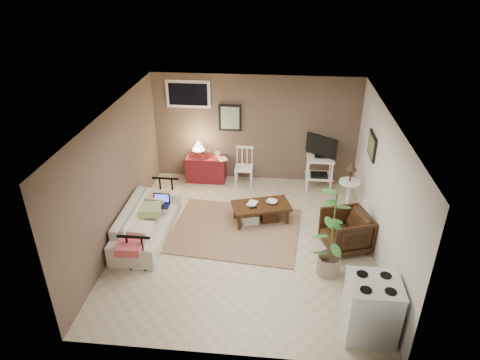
# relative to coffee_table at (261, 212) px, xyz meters

# --- Properties ---
(floor) EXTENTS (5.00, 5.00, 0.00)m
(floor) POSITION_rel_coffee_table_xyz_m (-0.25, -0.65, -0.23)
(floor) COLOR #C1B293
(floor) RESTS_ON ground
(art_back) EXTENTS (0.50, 0.03, 0.60)m
(art_back) POSITION_rel_coffee_table_xyz_m (-0.80, 1.82, 1.22)
(art_back) COLOR black
(art_right) EXTENTS (0.03, 0.60, 0.45)m
(art_right) POSITION_rel_coffee_table_xyz_m (1.98, 0.40, 1.29)
(art_right) COLOR black
(window) EXTENTS (0.96, 0.03, 0.60)m
(window) POSITION_rel_coffee_table_xyz_m (-1.70, 1.82, 1.72)
(window) COLOR white
(rug) EXTENTS (2.51, 2.09, 0.02)m
(rug) POSITION_rel_coffee_table_xyz_m (-0.45, -0.34, -0.22)
(rug) COLOR #957057
(rug) RESTS_ON floor
(coffee_table) EXTENTS (1.20, 0.85, 0.41)m
(coffee_table) POSITION_rel_coffee_table_xyz_m (0.00, 0.00, 0.00)
(coffee_table) COLOR #3B1E10
(coffee_table) RESTS_ON floor
(sofa) EXTENTS (0.59, 2.04, 0.80)m
(sofa) POSITION_rel_coffee_table_xyz_m (-2.05, -0.64, 0.17)
(sofa) COLOR beige
(sofa) RESTS_ON floor
(sofa_pillows) EXTENTS (0.39, 1.94, 0.14)m
(sofa_pillows) POSITION_rel_coffee_table_xyz_m (-2.00, -0.88, 0.26)
(sofa_pillows) COLOR beige
(sofa_pillows) RESTS_ON sofa
(sofa_end_rails) EXTENTS (0.55, 2.03, 0.68)m
(sofa_end_rails) POSITION_rel_coffee_table_xyz_m (-1.93, -0.64, 0.11)
(sofa_end_rails) COLOR black
(sofa_end_rails) RESTS_ON floor
(laptop) EXTENTS (0.31, 0.23, 0.21)m
(laptop) POSITION_rel_coffee_table_xyz_m (-1.85, -0.29, 0.29)
(laptop) COLOR black
(laptop) RESTS_ON sofa
(red_console) EXTENTS (0.88, 0.39, 1.01)m
(red_console) POSITION_rel_coffee_table_xyz_m (-1.34, 1.60, 0.12)
(red_console) COLOR maroon
(red_console) RESTS_ON floor
(spindle_chair) EXTENTS (0.39, 0.39, 0.87)m
(spindle_chair) POSITION_rel_coffee_table_xyz_m (-0.46, 1.50, 0.18)
(spindle_chair) COLOR white
(spindle_chair) RESTS_ON floor
(tv_stand) EXTENTS (0.63, 0.47, 1.23)m
(tv_stand) POSITION_rel_coffee_table_xyz_m (1.19, 1.49, 0.42)
(tv_stand) COLOR white
(tv_stand) RESTS_ON floor
(side_table) EXTENTS (0.41, 0.41, 1.10)m
(side_table) POSITION_rel_coffee_table_xyz_m (1.71, 0.59, 0.45)
(side_table) COLOR white
(side_table) RESTS_ON floor
(armchair) EXTENTS (0.88, 0.91, 0.75)m
(armchair) POSITION_rel_coffee_table_xyz_m (1.52, -0.66, 0.15)
(armchair) COLOR black
(armchair) RESTS_ON floor
(potted_plant) EXTENTS (0.41, 0.41, 1.65)m
(potted_plant) POSITION_rel_coffee_table_xyz_m (1.18, -1.40, 0.65)
(potted_plant) COLOR gray
(potted_plant) RESTS_ON floor
(stove) EXTENTS (0.68, 0.64, 0.89)m
(stove) POSITION_rel_coffee_table_xyz_m (1.61, -2.60, 0.21)
(stove) COLOR silver
(stove) RESTS_ON floor
(bowl) EXTENTS (0.21, 0.11, 0.20)m
(bowl) POSITION_rel_coffee_table_xyz_m (0.20, 0.08, 0.26)
(bowl) COLOR #3B1E10
(bowl) RESTS_ON coffee_table
(book_table) EXTENTS (0.17, 0.07, 0.23)m
(book_table) POSITION_rel_coffee_table_xyz_m (-0.25, 0.05, 0.28)
(book_table) COLOR #3B1E10
(book_table) RESTS_ON coffee_table
(book_console) EXTENTS (0.18, 0.09, 0.25)m
(book_console) POSITION_rel_coffee_table_xyz_m (-1.02, 1.48, 0.48)
(book_console) COLOR #3B1E10
(book_console) RESTS_ON red_console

